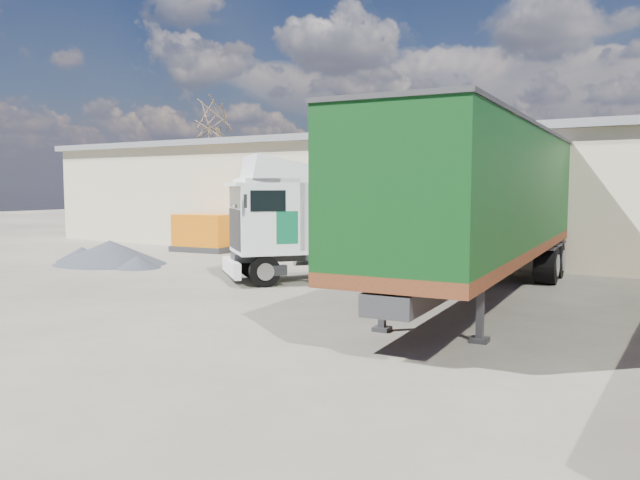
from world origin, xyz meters
The scene contains 8 objects.
ground centered at (0.00, 0.00, 0.00)m, with size 120.00×120.00×0.00m, color #2C2923.
warehouse centered at (-6.00, 16.00, 2.66)m, with size 30.60×12.60×5.42m.
bare_tree centered at (-18.00, 20.00, 7.92)m, with size 4.00×4.00×9.60m.
tractor_unit centered at (-0.66, 3.64, 1.68)m, with size 5.52×5.90×4.00m.
box_trailer centered at (5.62, 3.42, 2.78)m, with size 3.96×13.87×4.55m.
panel_van centered at (-1.54, 9.61, 0.98)m, with size 2.73×4.91×1.90m.
orange_skip centered at (-9.22, 8.88, 0.75)m, with size 2.96×2.06×1.72m.
gravel_heap centered at (-9.16, 3.39, 0.43)m, with size 6.13×5.77×0.93m.
Camera 1 is at (10.68, -12.71, 3.05)m, focal length 35.00 mm.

